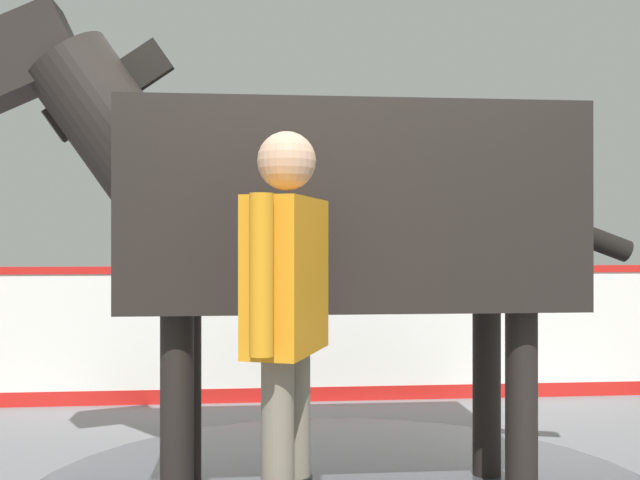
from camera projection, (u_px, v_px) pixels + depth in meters
The scene contains 3 objects.
barrier_wall at pixel (310, 338), 6.28m from camera, with size 0.82×5.85×1.13m.
horse at pixel (326, 209), 3.92m from camera, with size 1.28×3.55×2.55m.
handler at pixel (287, 314), 3.02m from camera, with size 0.69×0.33×1.78m.
Camera 1 is at (3.86, -0.03, 1.33)m, focal length 41.95 mm.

